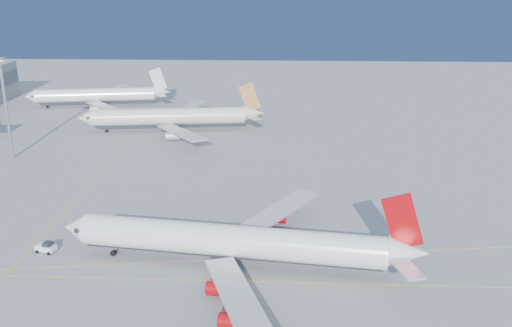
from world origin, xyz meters
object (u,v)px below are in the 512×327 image
at_px(airliner_virgin, 238,242).
at_px(airliner_etihad, 173,117).
at_px(light_mast, 5,100).
at_px(airliner_third, 99,95).
at_px(pushback_tug, 46,247).

distance_m(airliner_virgin, airliner_etihad, 96.73).
xyz_separation_m(airliner_virgin, light_mast, (-69.01, 60.84, 11.83)).
relative_size(airliner_virgin, airliner_third, 1.17).
bearing_deg(light_mast, airliner_etihad, 38.04).
bearing_deg(airliner_third, light_mast, -103.52).
relative_size(airliner_etihad, pushback_tug, 15.27).
bearing_deg(airliner_etihad, light_mast, -149.38).
height_order(airliner_virgin, light_mast, light_mast).
bearing_deg(airliner_etihad, airliner_third, 127.88).
xyz_separation_m(airliner_third, light_mast, (-4.32, -67.12, 12.14)).
bearing_deg(airliner_third, pushback_tug, -87.00).
relative_size(airliner_third, light_mast, 1.98).
relative_size(airliner_etihad, airliner_third, 1.09).
height_order(airliner_virgin, pushback_tug, airliner_virgin).
distance_m(airliner_virgin, pushback_tug, 36.93).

